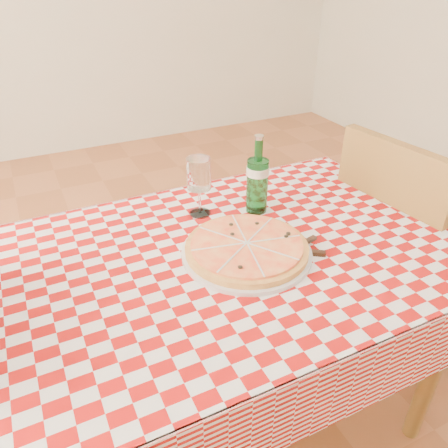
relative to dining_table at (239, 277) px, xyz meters
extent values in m
plane|color=#995631|center=(0.00, 0.00, -0.66)|extent=(6.00, 6.00, 0.00)
cube|color=brown|center=(0.00, 0.00, 0.07)|extent=(1.20, 0.80, 0.04)
cylinder|color=brown|center=(0.54, -0.34, -0.30)|extent=(0.06, 0.06, 0.71)
cylinder|color=brown|center=(-0.54, 0.34, -0.30)|extent=(0.06, 0.06, 0.71)
cylinder|color=brown|center=(0.54, 0.34, -0.30)|extent=(0.06, 0.06, 0.71)
cube|color=#970A09|center=(0.00, 0.00, 0.09)|extent=(1.30, 0.90, 0.01)
cube|color=brown|center=(0.79, 0.06, -0.19)|extent=(0.49, 0.49, 0.04)
cylinder|color=brown|center=(0.63, -0.15, -0.44)|extent=(0.04, 0.04, 0.45)
cylinder|color=brown|center=(0.59, 0.22, -0.44)|extent=(0.04, 0.04, 0.45)
cylinder|color=brown|center=(0.96, 0.27, -0.44)|extent=(0.04, 0.04, 0.45)
cube|color=brown|center=(0.60, 0.03, 0.07)|extent=(0.09, 0.44, 0.48)
cylinder|color=brown|center=(-0.73, 0.18, -0.44)|extent=(0.04, 0.04, 0.44)
camera|label=1|loc=(-0.49, -0.91, 0.82)|focal=35.00mm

